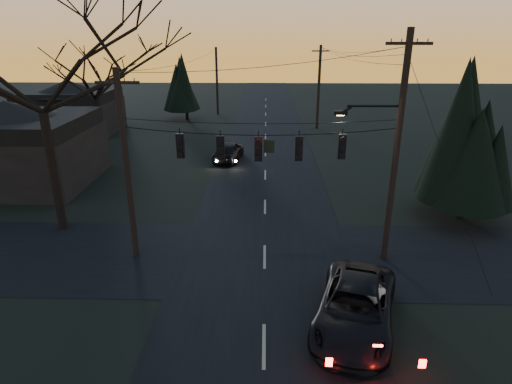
{
  "coord_description": "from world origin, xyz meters",
  "views": [
    {
      "loc": [
        -0.0,
        -7.52,
        9.88
      ],
      "look_at": [
        -0.38,
        9.08,
        3.58
      ],
      "focal_mm": 30.0,
      "sensor_mm": 36.0,
      "label": 1
    }
  ],
  "objects_px": {
    "utility_pole_right": "(383,258)",
    "bare_tree_left": "(34,59)",
    "suv_near": "(355,307)",
    "sedan_oncoming_a": "(228,151)",
    "utility_pole_left": "(137,255)",
    "utility_pole_far_l": "(218,114)",
    "utility_pole_far_r": "(317,128)",
    "evergreen_right": "(474,137)"
  },
  "relations": [
    {
      "from": "suv_near",
      "to": "sedan_oncoming_a",
      "type": "xyz_separation_m",
      "value": [
        -6.17,
        20.58,
        0.01
      ]
    },
    {
      "from": "utility_pole_far_l",
      "to": "utility_pole_far_r",
      "type": "bearing_deg",
      "value": -34.82
    },
    {
      "from": "sedan_oncoming_a",
      "to": "utility_pole_far_l",
      "type": "bearing_deg",
      "value": -73.84
    },
    {
      "from": "utility_pole_far_r",
      "to": "utility_pole_far_l",
      "type": "bearing_deg",
      "value": 145.18
    },
    {
      "from": "utility_pole_right",
      "to": "bare_tree_left",
      "type": "xyz_separation_m",
      "value": [
        -16.24,
        2.85,
        8.62
      ]
    },
    {
      "from": "evergreen_right",
      "to": "sedan_oncoming_a",
      "type": "xyz_separation_m",
      "value": [
        -13.9,
        10.96,
        -3.84
      ]
    },
    {
      "from": "utility_pole_right",
      "to": "utility_pole_far_l",
      "type": "bearing_deg",
      "value": 107.72
    },
    {
      "from": "suv_near",
      "to": "sedan_oncoming_a",
      "type": "relative_size",
      "value": 1.21
    },
    {
      "from": "utility_pole_right",
      "to": "utility_pole_far_r",
      "type": "height_order",
      "value": "utility_pole_right"
    },
    {
      "from": "utility_pole_left",
      "to": "utility_pole_far_r",
      "type": "distance_m",
      "value": 30.27
    },
    {
      "from": "evergreen_right",
      "to": "suv_near",
      "type": "distance_m",
      "value": 12.92
    },
    {
      "from": "evergreen_right",
      "to": "suv_near",
      "type": "bearing_deg",
      "value": -128.8
    },
    {
      "from": "utility_pole_left",
      "to": "sedan_oncoming_a",
      "type": "distance_m",
      "value": 16.0
    },
    {
      "from": "evergreen_right",
      "to": "suv_near",
      "type": "xyz_separation_m",
      "value": [
        -7.73,
        -9.61,
        -3.85
      ]
    },
    {
      "from": "bare_tree_left",
      "to": "sedan_oncoming_a",
      "type": "relative_size",
      "value": 2.66
    },
    {
      "from": "bare_tree_left",
      "to": "suv_near",
      "type": "bearing_deg",
      "value": -29.01
    },
    {
      "from": "sedan_oncoming_a",
      "to": "utility_pole_far_r",
      "type": "bearing_deg",
      "value": -116.86
    },
    {
      "from": "bare_tree_left",
      "to": "evergreen_right",
      "type": "bearing_deg",
      "value": 4.97
    },
    {
      "from": "bare_tree_left",
      "to": "utility_pole_left",
      "type": "bearing_deg",
      "value": -30.98
    },
    {
      "from": "sedan_oncoming_a",
      "to": "utility_pole_left",
      "type": "bearing_deg",
      "value": 86.76
    },
    {
      "from": "suv_near",
      "to": "sedan_oncoming_a",
      "type": "height_order",
      "value": "sedan_oncoming_a"
    },
    {
      "from": "suv_near",
      "to": "sedan_oncoming_a",
      "type": "distance_m",
      "value": 21.48
    },
    {
      "from": "utility_pole_left",
      "to": "utility_pole_far_l",
      "type": "relative_size",
      "value": 1.06
    },
    {
      "from": "bare_tree_left",
      "to": "utility_pole_right",
      "type": "bearing_deg",
      "value": -9.94
    },
    {
      "from": "utility_pole_right",
      "to": "bare_tree_left",
      "type": "bearing_deg",
      "value": 170.06
    },
    {
      "from": "utility_pole_far_l",
      "to": "bare_tree_left",
      "type": "height_order",
      "value": "bare_tree_left"
    },
    {
      "from": "utility_pole_left",
      "to": "evergreen_right",
      "type": "height_order",
      "value": "evergreen_right"
    },
    {
      "from": "bare_tree_left",
      "to": "evergreen_right",
      "type": "xyz_separation_m",
      "value": [
        21.67,
        1.88,
        -3.99
      ]
    },
    {
      "from": "utility_pole_far_l",
      "to": "suv_near",
      "type": "height_order",
      "value": "utility_pole_far_l"
    },
    {
      "from": "utility_pole_right",
      "to": "suv_near",
      "type": "bearing_deg",
      "value": -115.22
    },
    {
      "from": "sedan_oncoming_a",
      "to": "bare_tree_left",
      "type": "bearing_deg",
      "value": 66.52
    },
    {
      "from": "utility_pole_left",
      "to": "sedan_oncoming_a",
      "type": "height_order",
      "value": "utility_pole_left"
    },
    {
      "from": "utility_pole_far_r",
      "to": "bare_tree_left",
      "type": "height_order",
      "value": "bare_tree_left"
    },
    {
      "from": "utility_pole_right",
      "to": "bare_tree_left",
      "type": "height_order",
      "value": "bare_tree_left"
    },
    {
      "from": "utility_pole_right",
      "to": "utility_pole_left",
      "type": "relative_size",
      "value": 1.18
    },
    {
      "from": "utility_pole_far_l",
      "to": "bare_tree_left",
      "type": "xyz_separation_m",
      "value": [
        -4.74,
        -33.15,
        8.62
      ]
    },
    {
      "from": "utility_pole_right",
      "to": "utility_pole_far_l",
      "type": "relative_size",
      "value": 1.25
    },
    {
      "from": "suv_near",
      "to": "evergreen_right",
      "type": "bearing_deg",
      "value": 68.11
    },
    {
      "from": "utility_pole_right",
      "to": "sedan_oncoming_a",
      "type": "distance_m",
      "value": 17.85
    },
    {
      "from": "evergreen_right",
      "to": "suv_near",
      "type": "relative_size",
      "value": 1.44
    },
    {
      "from": "evergreen_right",
      "to": "utility_pole_right",
      "type": "bearing_deg",
      "value": -138.93
    },
    {
      "from": "evergreen_right",
      "to": "utility_pole_far_l",
      "type": "bearing_deg",
      "value": 118.43
    }
  ]
}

